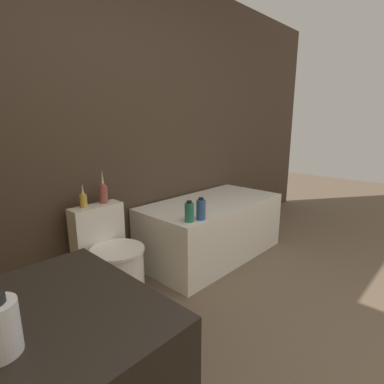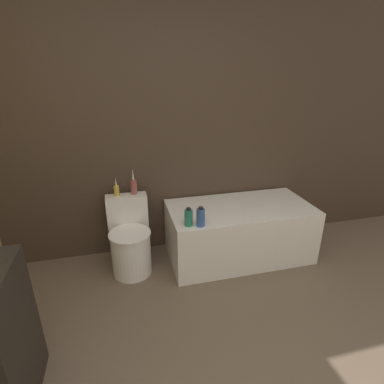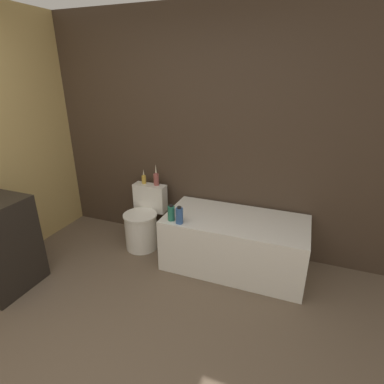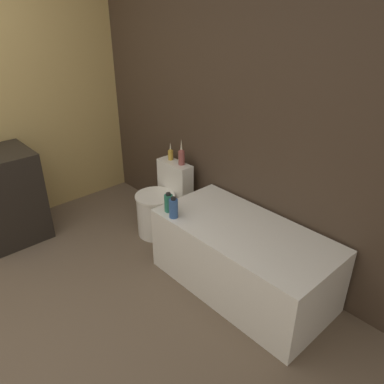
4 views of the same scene
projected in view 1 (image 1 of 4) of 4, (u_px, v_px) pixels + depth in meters
wall_back_tiled at (115, 124)px, 2.46m from camera, size 6.40×0.06×2.60m
bathtub at (212, 228)px, 2.98m from camera, size 1.44×0.72×0.56m
toilet at (114, 264)px, 2.21m from camera, size 0.39×0.53×0.70m
vase_gold at (84, 199)px, 2.19m from camera, size 0.05×0.05×0.18m
vase_silver at (104, 192)px, 2.30m from camera, size 0.06×0.06×0.26m
shampoo_bottle_tall at (189, 212)px, 2.29m from camera, size 0.07×0.07×0.17m
shampoo_bottle_short at (201, 210)px, 2.34m from camera, size 0.07×0.07×0.18m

